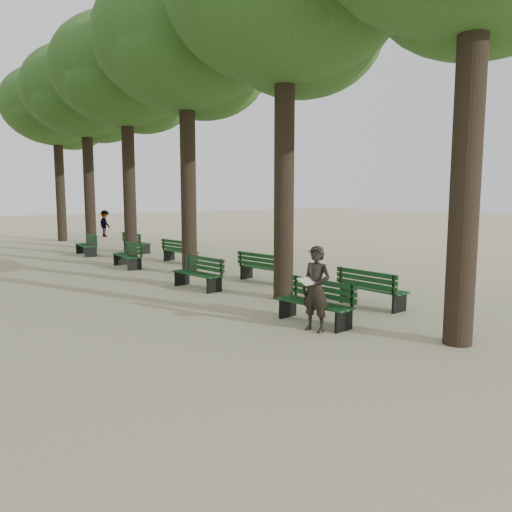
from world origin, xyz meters
TOP-DOWN VIEW (x-y plane):
  - ground at (0.00, 0.00)m, footprint 120.00×120.00m
  - tree_central_2 at (1.50, 8.00)m, footprint 6.00×6.00m
  - tree_central_3 at (1.50, 13.00)m, footprint 6.00×6.00m
  - tree_central_4 at (1.50, 18.00)m, footprint 6.00×6.00m
  - tree_central_5 at (1.50, 23.00)m, footprint 6.00×6.00m
  - bench_left_0 at (0.37, 0.63)m, footprint 0.74×1.85m
  - bench_left_1 at (0.37, 5.53)m, footprint 0.77×1.85m
  - bench_left_2 at (0.37, 10.72)m, footprint 0.67×1.83m
  - bench_left_3 at (0.37, 15.39)m, footprint 0.70×1.84m
  - bench_right_0 at (2.63, 0.97)m, footprint 0.66×1.83m
  - bench_right_1 at (2.63, 5.31)m, footprint 0.81×1.86m
  - bench_right_2 at (2.63, 10.77)m, footprint 0.80×1.86m
  - bench_right_3 at (2.63, 15.04)m, footprint 0.71×1.84m
  - man_with_map at (0.00, 0.20)m, footprint 0.68×0.75m
  - pedestrian_c at (6.54, 25.44)m, footprint 0.66×1.09m
  - pedestrian_b at (4.46, 24.15)m, footprint 0.46×1.12m

SIDE VIEW (x-z plane):
  - ground at x=0.00m, z-range 0.00..0.00m
  - bench_left_0 at x=0.37m, z-range -0.19..0.73m
  - bench_left_1 at x=0.37m, z-range -0.19..0.73m
  - bench_left_2 at x=0.37m, z-range -0.19..0.73m
  - bench_left_3 at x=0.37m, z-range -0.19..0.73m
  - bench_right_0 at x=2.63m, z-range -0.19..0.73m
  - bench_right_1 at x=2.63m, z-range -0.19..0.73m
  - bench_right_2 at x=2.63m, z-range -0.19..0.73m
  - bench_right_3 at x=2.63m, z-range -0.19..0.73m
  - pedestrian_b at x=4.46m, z-range 0.00..1.69m
  - man_with_map at x=0.00m, z-range 0.00..1.73m
  - pedestrian_c at x=6.54m, z-range 0.00..1.76m
  - tree_central_2 at x=1.50m, z-range 2.68..12.63m
  - tree_central_3 at x=1.50m, z-range 2.68..12.63m
  - tree_central_4 at x=1.50m, z-range 2.68..12.63m
  - tree_central_5 at x=1.50m, z-range 2.68..12.63m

